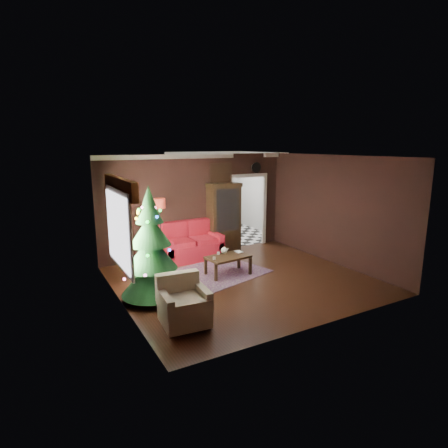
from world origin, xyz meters
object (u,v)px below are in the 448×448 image
teapot (224,250)px  wall_clock (256,168)px  curio_cabinet (224,219)px  kitchen_table (220,227)px  christmas_tree (151,249)px  loveseat (190,241)px  floor_lamp (161,235)px  coffee_table (228,265)px  armchair (184,301)px

teapot → wall_clock: size_ratio=0.54×
curio_cabinet → kitchen_table: 1.67m
christmas_tree → kitchen_table: bearing=46.5°
loveseat → curio_cabinet: size_ratio=0.89×
curio_cabinet → floor_lamp: size_ratio=1.03×
coffee_table → christmas_tree: bearing=-165.5°
coffee_table → wall_clock: wall_clock is taller
coffee_table → kitchen_table: size_ratio=1.34×
floor_lamp → wall_clock: 3.64m
armchair → teapot: bearing=52.0°
loveseat → floor_lamp: size_ratio=0.93×
loveseat → kitchen_table: (1.80, 1.65, -0.12)m
floor_lamp → armchair: (-0.74, -3.24, -0.37)m
kitchen_table → curio_cabinet: bearing=-114.4°
armchair → wall_clock: 5.85m
armchair → wall_clock: wall_clock is taller
loveseat → teapot: bearing=-77.6°
curio_cabinet → christmas_tree: (-2.91, -2.32, 0.10)m
christmas_tree → coffee_table: (2.03, 0.52, -0.81)m
armchair → floor_lamp: bearing=82.0°
wall_clock → loveseat: bearing=-170.3°
floor_lamp → christmas_tree: christmas_tree is taller
kitchen_table → wall_clock: bearing=-66.3°
teapot → kitchen_table: kitchen_table is taller
loveseat → wall_clock: wall_clock is taller
curio_cabinet → loveseat: bearing=-169.2°
curio_cabinet → coffee_table: bearing=-116.1°
loveseat → christmas_tree: christmas_tree is taller
floor_lamp → armchair: floor_lamp is taller
curio_cabinet → floor_lamp: bearing=-168.9°
christmas_tree → loveseat: bearing=50.0°
christmas_tree → curio_cabinet: bearing=38.5°
floor_lamp → christmas_tree: (-0.87, -1.92, 0.22)m
wall_clock → curio_cabinet: bearing=-171.5°
coffee_table → wall_clock: size_ratio=3.15×
armchair → wall_clock: bearing=48.7°
curio_cabinet → floor_lamp: 2.08m
coffee_table → kitchen_table: kitchen_table is taller
coffee_table → teapot: teapot is taller
loveseat → coffee_table: (0.27, -1.57, -0.26)m
loveseat → armchair: bearing=-115.5°
curio_cabinet → wall_clock: size_ratio=5.94×
christmas_tree → kitchen_table: size_ratio=3.12×
curio_cabinet → wall_clock: wall_clock is taller
teapot → floor_lamp: bearing=135.5°
teapot → armchair: bearing=-132.9°
armchair → coffee_table: 2.67m
loveseat → curio_cabinet: 1.25m
loveseat → wall_clock: size_ratio=5.31×
armchair → coffee_table: (1.91, 1.85, -0.22)m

